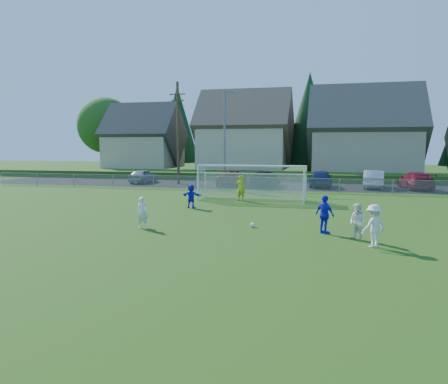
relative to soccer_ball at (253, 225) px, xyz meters
The scene contains 22 objects.
ground 6.23m from the soccer_ball, 107.90° to the right, with size 160.00×160.00×0.00m, color #193D0C.
asphalt_lot 21.66m from the soccer_ball, 95.07° to the left, with size 60.00×60.00×0.00m, color black.
grass_embankment 29.14m from the soccer_ball, 93.77° to the left, with size 70.00×6.00×0.80m, color #1E420F.
soccer_ball is the anchor object (origin of this frame).
player_white_a 5.16m from the soccer_ball, 164.51° to the right, with size 0.53×0.35×1.44m, color white.
player_white_b 4.95m from the soccer_ball, 20.51° to the right, with size 0.73×0.57×1.50m, color white.
player_white_c 5.88m from the soccer_ball, 28.74° to the right, with size 1.05×0.60×1.62m, color white.
player_blue_a 3.43m from the soccer_ball, 11.53° to the right, with size 0.98×0.41×1.67m, color #1618D1.
player_blue_b 7.23m from the soccer_ball, 131.93° to the left, with size 1.34×0.43×1.45m, color #1618D1.
goalkeeper 9.95m from the soccer_ball, 105.22° to the left, with size 0.65×0.42×1.77m, color #B0CB17.
car_a 26.28m from the soccer_ball, 125.70° to the left, with size 1.66×4.13×1.41m, color #95969C.
car_c 21.67m from the soccer_ball, 105.67° to the left, with size 2.46×5.33×1.48m, color #63130B.
car_d 20.50m from the soccer_ball, 97.26° to the left, with size 1.98×4.88×1.42m, color black.
car_e 21.29m from the soccer_ball, 83.34° to the left, with size 1.88×4.68×1.59m, color navy.
car_f 22.49m from the soccer_ball, 71.60° to the left, with size 1.69×4.84×1.60m, color silver.
car_g 23.54m from the soccer_ball, 63.38° to the left, with size 2.11×5.19×1.51m, color maroon.
soccer_goal 10.41m from the soccer_ball, 100.71° to the left, with size 7.42×1.90×2.50m.
chainlink_fence 16.20m from the soccer_ball, 96.79° to the left, with size 52.06×0.06×1.20m.
streetlight 21.58m from the soccer_ball, 107.58° to the left, with size 1.38×0.18×9.00m.
utility_pole 24.49m from the soccer_ball, 118.44° to the left, with size 1.60×0.26×10.00m.
houses_row 37.24m from the soccer_ball, 89.91° to the left, with size 53.90×11.45×13.27m.
tree_row 43.35m from the soccer_ball, 91.16° to the left, with size 65.98×12.36×13.80m.
Camera 1 is at (5.54, -13.89, 3.81)m, focal length 35.00 mm.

